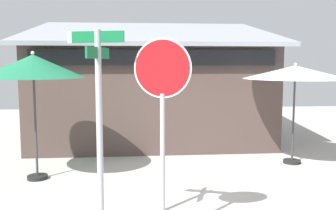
# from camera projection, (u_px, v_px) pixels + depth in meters

# --- Properties ---
(ground_plane) EXTENTS (28.00, 28.00, 0.10)m
(ground_plane) POSITION_uv_depth(u_px,v_px,m) (178.00, 193.00, 7.59)
(ground_plane) COLOR #ADA8A0
(cafe_building) EXTENTS (7.67, 5.42, 4.11)m
(cafe_building) POSITION_uv_depth(u_px,v_px,m) (151.00, 91.00, 12.59)
(cafe_building) COLOR #473833
(cafe_building) RESTS_ON ground
(street_sign_post) EXTENTS (0.80, 0.75, 3.01)m
(street_sign_post) POSITION_uv_depth(u_px,v_px,m) (99.00, 115.00, 5.36)
(street_sign_post) COLOR #A8AAB2
(street_sign_post) RESTS_ON ground
(stop_sign) EXTENTS (0.79, 0.31, 2.90)m
(stop_sign) POSITION_uv_depth(u_px,v_px,m) (162.00, 98.00, 5.33)
(stop_sign) COLOR #A8AAB2
(stop_sign) RESTS_ON ground
(patio_umbrella_forest_green_left) EXTENTS (2.18, 2.18, 2.80)m
(patio_umbrella_forest_green_left) POSITION_uv_depth(u_px,v_px,m) (33.00, 67.00, 8.08)
(patio_umbrella_forest_green_left) COLOR black
(patio_umbrella_forest_green_left) RESTS_ON ground
(patio_umbrella_ivory_center) EXTENTS (2.59, 2.59, 2.56)m
(patio_umbrella_ivory_center) POSITION_uv_depth(u_px,v_px,m) (295.00, 73.00, 9.41)
(patio_umbrella_ivory_center) COLOR black
(patio_umbrella_ivory_center) RESTS_ON ground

